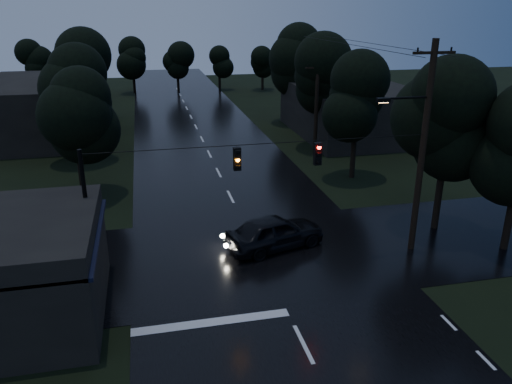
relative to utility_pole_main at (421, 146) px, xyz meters
name	(u,v)px	position (x,y,z in m)	size (l,w,h in m)	color
main_road	(209,154)	(-7.41, 19.00, -5.26)	(12.00, 120.00, 0.02)	black
cross_street	(259,255)	(-7.41, 1.00, -5.26)	(60.00, 9.00, 0.02)	black
building_far_right	(352,111)	(6.59, 23.00, -3.06)	(10.00, 14.00, 4.40)	black
building_far_left	(43,108)	(-21.41, 29.00, -2.76)	(10.00, 16.00, 5.00)	black
utility_pole_main	(421,146)	(0.00, 0.00, 0.00)	(3.50, 0.30, 10.00)	black
utility_pole_far	(316,107)	(0.89, 17.00, -1.38)	(2.00, 0.30, 7.50)	black
anchor_pole_left	(88,220)	(-14.91, 0.00, -2.26)	(0.18, 0.18, 6.00)	black
span_signals	(277,155)	(-6.85, -0.01, -0.01)	(15.00, 0.37, 1.12)	black
tree_corner_near	(449,119)	(2.59, 2.00, 0.74)	(4.48, 4.48, 9.44)	black
tree_left_a	(74,115)	(-16.41, 11.00, -0.02)	(3.92, 3.92, 8.26)	black
tree_left_b	(77,89)	(-17.01, 19.00, 0.36)	(4.20, 4.20, 8.85)	black
tree_left_c	(82,68)	(-17.61, 29.00, 0.74)	(4.48, 4.48, 9.44)	black
tree_right_a	(357,97)	(1.59, 11.00, 0.36)	(4.20, 4.20, 8.85)	black
tree_right_b	(324,76)	(2.19, 19.00, 0.74)	(4.48, 4.48, 9.44)	black
tree_right_c	(296,59)	(2.79, 29.00, 1.11)	(4.76, 4.76, 10.03)	black
car	(275,232)	(-6.48, 1.59, -4.41)	(2.00, 4.98, 1.70)	black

